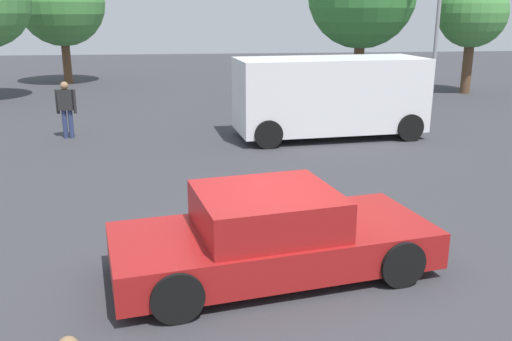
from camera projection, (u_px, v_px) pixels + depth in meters
The scene contains 6 objects.
ground_plane at pixel (277, 263), 7.98m from camera, with size 80.00×80.00×0.00m, color #38383D.
sedan_foreground at pixel (271, 236), 7.56m from camera, with size 4.61×2.56×1.20m.
van_white at pixel (330, 95), 15.63m from camera, with size 5.42×2.67×2.24m.
pedestrian at pixel (66, 105), 15.53m from camera, with size 0.57×0.28×1.60m.
tree_back_left at pixel (473, 14), 23.35m from camera, with size 2.89×2.89×4.84m.
tree_back_right at pixel (61, 3), 26.33m from camera, with size 4.08×4.08×5.90m.
Camera 1 is at (-1.16, -7.20, 3.52)m, focal length 38.84 mm.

